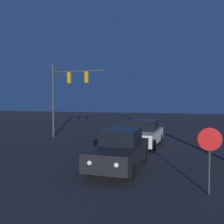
% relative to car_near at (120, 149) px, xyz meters
% --- Properties ---
extents(car_near, '(1.99, 4.85, 1.81)m').
position_rel_car_near_xyz_m(car_near, '(0.00, 0.00, 0.00)').
color(car_near, black).
rests_on(car_near, ground_plane).
extents(car_far, '(2.11, 4.89, 1.81)m').
position_rel_car_near_xyz_m(car_far, '(0.23, 5.55, 0.00)').
color(car_far, beige).
rests_on(car_far, ground_plane).
extents(traffic_signal_mast, '(4.73, 0.30, 6.25)m').
position_rel_car_near_xyz_m(traffic_signal_mast, '(-6.80, 8.00, 3.27)').
color(traffic_signal_mast, '#2D2D2D').
rests_on(traffic_signal_mast, ground_plane).
extents(stop_sign, '(0.77, 0.07, 2.23)m').
position_rel_car_near_xyz_m(stop_sign, '(3.62, -2.18, 0.68)').
color(stop_sign, '#2D2D2D').
rests_on(stop_sign, ground_plane).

